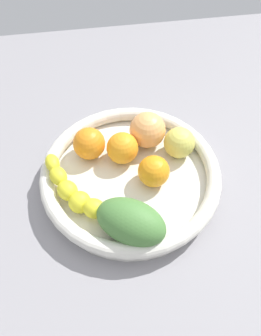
{
  "coord_description": "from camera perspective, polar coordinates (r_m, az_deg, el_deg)",
  "views": [
    {
      "loc": [
        39.68,
        -6.24,
        62.1
      ],
      "look_at": [
        0.0,
        0.0,
        8.28
      ],
      "focal_mm": 36.33,
      "sensor_mm": 36.0,
      "label": 1
    }
  ],
  "objects": [
    {
      "name": "orange_mid_right",
      "position": [
        0.67,
        3.92,
        -0.55
      ],
      "size": [
        6.32,
        6.32,
        6.32
      ],
      "primitive_type": "sphere",
      "color": "orange",
      "rests_on": "fruit_bowl"
    },
    {
      "name": "peach_blush",
      "position": [
        0.73,
        2.87,
        6.39
      ],
      "size": [
        7.76,
        7.76,
        7.76
      ],
      "primitive_type": "sphere",
      "color": "#F7A95F",
      "rests_on": "fruit_bowl"
    },
    {
      "name": "mango_green",
      "position": [
        0.6,
        0.07,
        -9.0
      ],
      "size": [
        13.79,
        15.22,
        7.46
      ],
      "primitive_type": "ellipsoid",
      "rotation": [
        0.0,
        0.0,
        1.0
      ],
      "color": "#497C3A",
      "rests_on": "fruit_bowl"
    },
    {
      "name": "banana_draped_left",
      "position": [
        0.64,
        -8.03,
        -4.71
      ],
      "size": [
        17.55,
        17.3,
        5.33
      ],
      "color": "yellow",
      "rests_on": "fruit_bowl"
    },
    {
      "name": "fruit_bowl",
      "position": [
        0.69,
        0.0,
        -1.3
      ],
      "size": [
        36.37,
        36.37,
        5.18
      ],
      "color": "silver",
      "rests_on": "kitchen_counter"
    },
    {
      "name": "kitchen_counter",
      "position": [
        0.73,
        0.0,
        -3.2
      ],
      "size": [
        120.0,
        120.0,
        3.0
      ],
      "primitive_type": "cube",
      "color": "gray",
      "rests_on": "ground"
    },
    {
      "name": "orange_front",
      "position": [
        0.7,
        -1.36,
        3.36
      ],
      "size": [
        6.61,
        6.61,
        6.61
      ],
      "primitive_type": "sphere",
      "color": "orange",
      "rests_on": "fruit_bowl"
    },
    {
      "name": "orange_mid_left",
      "position": [
        0.71,
        -6.96,
        4.1
      ],
      "size": [
        6.76,
        6.76,
        6.76
      ],
      "primitive_type": "sphere",
      "color": "orange",
      "rests_on": "fruit_bowl"
    },
    {
      "name": "apple_yellow",
      "position": [
        0.72,
        8.18,
        4.23
      ],
      "size": [
        6.54,
        6.54,
        6.54
      ],
      "primitive_type": "sphere",
      "color": "#D8D058",
      "rests_on": "fruit_bowl"
    }
  ]
}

